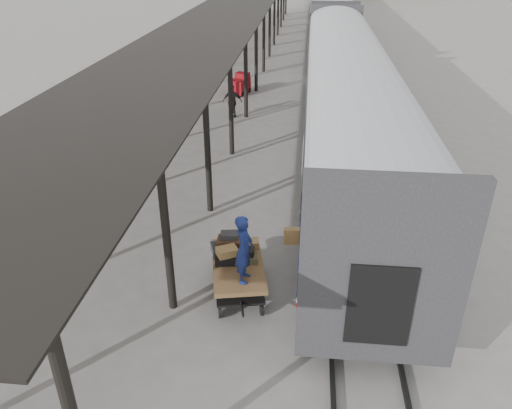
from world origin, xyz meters
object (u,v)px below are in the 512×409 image
at_px(baggage_cart, 238,270).
at_px(porter, 244,249).
at_px(luggage_tug, 240,85).
at_px(pedestrian, 232,101).

height_order(baggage_cart, porter, porter).
height_order(luggage_tug, porter, porter).
distance_m(baggage_cart, porter, 1.27).
distance_m(luggage_tug, porter, 19.32).
height_order(luggage_tug, pedestrian, pedestrian).
bearing_deg(porter, luggage_tug, 10.23).
distance_m(baggage_cart, luggage_tug, 18.61).
bearing_deg(luggage_tug, porter, -63.89).
bearing_deg(baggage_cart, luggage_tug, 85.89).
distance_m(porter, pedestrian, 14.96).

